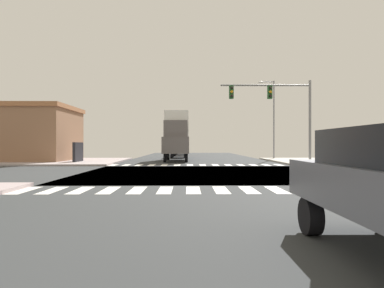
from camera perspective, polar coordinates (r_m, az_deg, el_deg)
ground at (r=19.56m, az=2.03°, el=-4.92°), size 90.00×90.00×0.05m
sidewalk_corner_ne at (r=34.46m, az=23.13°, el=-2.64°), size 12.00×12.00×0.14m
sidewalk_corner_nw at (r=33.73m, az=-21.74°, el=-2.70°), size 12.00×12.00×0.14m
crosswalk_near at (r=12.30m, az=2.55°, el=-7.69°), size 13.50×2.00×0.01m
crosswalk_far at (r=26.82m, az=0.72°, el=-3.53°), size 13.50×2.00×0.01m
traffic_signal_mast at (r=27.54m, az=13.76°, el=6.82°), size 7.11×0.55×6.64m
street_lamp at (r=37.68m, az=13.19°, el=5.11°), size 1.78×0.32×8.44m
sedan_nearside_1 at (r=48.11m, az=-2.04°, el=-0.65°), size 1.80×4.30×1.88m
suv_queued_2 at (r=41.05m, az=-2.25°, el=-0.37°), size 1.96×4.60×2.34m
sedan_leading_2 at (r=54.31m, az=-1.89°, el=-0.58°), size 1.80×4.30×1.88m
box_truck_outer_1 at (r=33.37m, az=-2.58°, el=1.56°), size 2.40×7.20×4.85m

